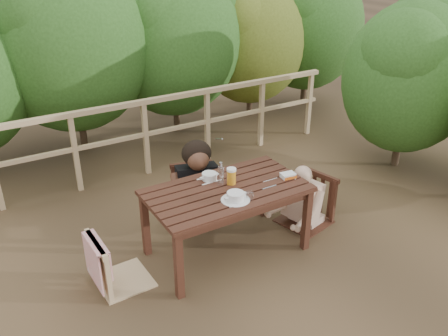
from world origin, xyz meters
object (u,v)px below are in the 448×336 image
bottle (221,174)px  tumbler (250,196)px  soup_far (209,177)px  beer_glass (231,177)px  soup_near (235,197)px  butter_tub (288,176)px  chair_far (195,172)px  chair_right (307,181)px  chair_left (119,237)px  bread_roll (234,194)px  woman (193,154)px  table (227,221)px  diner_right (310,174)px

bottle → tumbler: 0.37m
soup_far → beer_glass: size_ratio=1.42×
soup_near → butter_tub: size_ratio=1.89×
chair_far → chair_right: 1.23m
chair_left → bread_roll: size_ratio=6.81×
bread_roll → butter_tub: (0.65, 0.06, -0.01)m
bread_roll → bottle: bearing=87.1°
woman → soup_far: (-0.14, -0.62, 0.03)m
beer_glass → woman: bearing=89.6°
table → beer_glass: 0.45m
soup_near → beer_glass: (0.13, 0.28, 0.04)m
soup_far → bread_roll: (0.02, -0.42, 0.00)m
chair_far → butter_tub: (0.53, -0.95, 0.24)m
chair_left → bread_roll: (1.02, -0.26, 0.25)m
chair_far → soup_near: bearing=-81.7°
chair_far → butter_tub: 1.12m
woman → bottle: 0.78m
chair_far → beer_glass: (-0.01, -0.78, 0.29)m
soup_far → woman: bearing=76.9°
chair_far → bottle: bearing=-82.5°
soup_near → soup_far: size_ratio=1.07×
bottle → butter_tub: size_ratio=1.79×
soup_near → chair_right: bearing=12.6°
chair_right → woman: bearing=-146.2°
table → woman: size_ratio=1.06×
table → woman: bearing=83.7°
woman → tumbler: woman is taller
woman → soup_far: bearing=92.4°
diner_right → soup_far: 1.12m
soup_near → bread_roll: bearing=69.6°
beer_glass → bottle: bearing=163.9°
chair_right → tumbler: chair_right is taller
beer_glass → tumbler: (-0.01, -0.32, -0.05)m
chair_left → soup_far: (0.99, 0.15, 0.25)m
chair_right → soup_far: chair_right is taller
chair_left → table: bearing=-96.6°
chair_left → tumbler: 1.20m
woman → diner_right: 1.27m
bottle → tumbler: (0.09, -0.35, -0.09)m
soup_near → beer_glass: bearing=65.2°
chair_left → butter_tub: 1.70m
chair_far → bread_roll: (-0.12, -1.01, 0.25)m
chair_left → soup_near: (1.00, -0.30, 0.26)m
table → chair_right: (1.00, 0.02, 0.15)m
chair_right → bottle: 1.07m
butter_tub → bread_roll: bearing=-167.3°
soup_far → bottle: bearing=-75.6°
bread_roll → soup_far: bearing=93.4°
soup_near → table: bearing=79.3°
chair_far → soup_near: 1.09m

